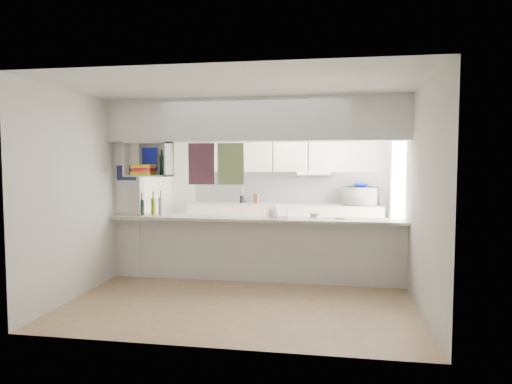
% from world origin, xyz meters
% --- Properties ---
extents(floor, '(4.80, 4.80, 0.00)m').
position_xyz_m(floor, '(0.00, 0.00, 0.00)').
color(floor, '#916F54').
rests_on(floor, ground).
extents(ceiling, '(4.80, 4.80, 0.00)m').
position_xyz_m(ceiling, '(0.00, 0.00, 2.60)').
color(ceiling, white).
rests_on(ceiling, wall_back).
extents(wall_back, '(4.20, 0.00, 4.20)m').
position_xyz_m(wall_back, '(0.00, 2.40, 1.30)').
color(wall_back, silver).
rests_on(wall_back, floor).
extents(wall_left, '(0.00, 4.80, 4.80)m').
position_xyz_m(wall_left, '(-2.10, 0.00, 1.30)').
color(wall_left, silver).
rests_on(wall_left, floor).
extents(wall_right, '(0.00, 4.80, 4.80)m').
position_xyz_m(wall_right, '(2.10, 0.00, 1.30)').
color(wall_right, silver).
rests_on(wall_right, floor).
extents(servery_partition, '(4.20, 0.50, 2.60)m').
position_xyz_m(servery_partition, '(-0.17, 0.00, 1.66)').
color(servery_partition, silver).
rests_on(servery_partition, floor).
extents(cubby_shelf, '(0.65, 0.35, 0.50)m').
position_xyz_m(cubby_shelf, '(-1.57, -0.06, 1.71)').
color(cubby_shelf, white).
rests_on(cubby_shelf, bulkhead).
extents(kitchen_run, '(3.60, 0.63, 2.24)m').
position_xyz_m(kitchen_run, '(0.16, 2.14, 0.83)').
color(kitchen_run, '#EEE5C9').
rests_on(kitchen_run, floor).
extents(microwave, '(0.69, 0.56, 0.33)m').
position_xyz_m(microwave, '(1.61, 2.06, 1.09)').
color(microwave, white).
rests_on(microwave, bench_top).
extents(bowl, '(0.28, 0.28, 0.07)m').
position_xyz_m(bowl, '(1.61, 2.06, 1.29)').
color(bowl, '#0E179F').
rests_on(bowl, microwave).
extents(dish_rack, '(0.36, 0.27, 0.19)m').
position_xyz_m(dish_rack, '(0.31, 0.02, 1.00)').
color(dish_rack, silver).
rests_on(dish_rack, breakfast_bar).
extents(cup, '(0.14, 0.14, 0.09)m').
position_xyz_m(cup, '(0.25, -0.05, 0.98)').
color(cup, white).
rests_on(cup, dish_rack).
extents(wine_bottles, '(0.37, 0.15, 0.37)m').
position_xyz_m(wine_bottles, '(-1.54, 0.00, 1.05)').
color(wine_bottles, black).
rests_on(wine_bottles, breakfast_bar).
extents(plastic_tubs, '(0.49, 0.17, 0.07)m').
position_xyz_m(plastic_tubs, '(0.87, 0.09, 0.95)').
color(plastic_tubs, silver).
rests_on(plastic_tubs, breakfast_bar).
extents(utensil_jar, '(0.10, 0.10, 0.14)m').
position_xyz_m(utensil_jar, '(-0.61, 2.15, 0.99)').
color(utensil_jar, black).
rests_on(utensil_jar, bench_top).
extents(knife_block, '(0.11, 0.10, 0.18)m').
position_xyz_m(knife_block, '(-0.34, 2.18, 1.01)').
color(knife_block, brown).
rests_on(knife_block, bench_top).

